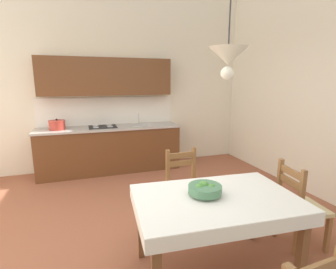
{
  "coord_description": "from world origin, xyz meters",
  "views": [
    {
      "loc": [
        -0.54,
        -2.56,
        1.76
      ],
      "look_at": [
        0.48,
        0.48,
        1.09
      ],
      "focal_mm": 27.19,
      "sensor_mm": 36.0,
      "label": 1
    }
  ],
  "objects": [
    {
      "name": "ground_plane",
      "position": [
        0.0,
        0.0,
        -0.05
      ],
      "size": [
        6.26,
        6.08,
        0.1
      ],
      "primitive_type": "cube",
      "color": "#99563D"
    },
    {
      "name": "wall_back",
      "position": [
        0.0,
        2.8,
        1.99
      ],
      "size": [
        6.26,
        0.12,
        3.98
      ],
      "primitive_type": "cube",
      "color": "silver",
      "rests_on": "ground_plane"
    },
    {
      "name": "kitchen_cabinetry",
      "position": [
        -0.07,
        2.47,
        0.86
      ],
      "size": [
        2.72,
        0.63,
        2.2
      ],
      "color": "brown",
      "rests_on": "ground_plane"
    },
    {
      "name": "dining_table",
      "position": [
        0.54,
        -0.7,
        0.63
      ],
      "size": [
        1.51,
        1.04,
        0.75
      ],
      "color": "brown",
      "rests_on": "ground_plane"
    },
    {
      "name": "dining_chair_kitchen_side",
      "position": [
        0.61,
        0.19,
        0.44
      ],
      "size": [
        0.43,
        0.43,
        0.93
      ],
      "color": "#D1BC89",
      "rests_on": "ground_plane"
    },
    {
      "name": "dining_chair_window_side",
      "position": [
        1.6,
        -0.63,
        0.44
      ],
      "size": [
        0.48,
        0.48,
        0.93
      ],
      "color": "#D1BC89",
      "rests_on": "ground_plane"
    },
    {
      "name": "fruit_bowl",
      "position": [
        0.45,
        -0.64,
        0.81
      ],
      "size": [
        0.3,
        0.3,
        0.12
      ],
      "color": "#4C7F5B",
      "rests_on": "dining_table"
    },
    {
      "name": "pendant_lamp",
      "position": [
        0.61,
        -0.67,
        1.96
      ],
      "size": [
        0.32,
        0.32,
        0.8
      ],
      "color": "black"
    }
  ]
}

